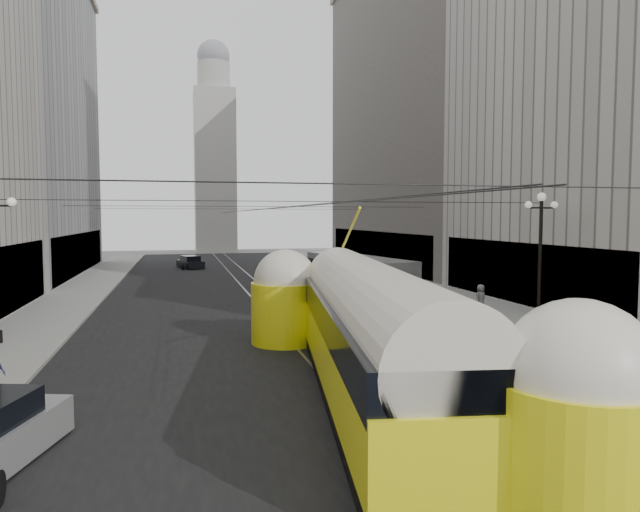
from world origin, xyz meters
TOP-DOWN VIEW (x-y plane):
  - road at (0.00, 32.50)m, footprint 20.00×85.00m
  - sidewalk_left at (-12.00, 36.00)m, footprint 4.00×72.00m
  - sidewalk_right at (12.00, 36.00)m, footprint 4.00×72.00m
  - rail_left at (-0.75, 32.50)m, footprint 0.12×85.00m
  - rail_right at (0.75, 32.50)m, footprint 0.12×85.00m
  - building_left_far at (-19.99, 48.00)m, footprint 12.60×28.60m
  - building_right_far at (20.00, 48.00)m, footprint 12.60×32.60m
  - distant_tower at (0.00, 80.00)m, footprint 6.00×6.00m
  - lamppost_right_mid at (12.60, 18.00)m, footprint 1.86×0.44m
  - catenary at (0.12, 31.49)m, footprint 25.00×72.00m
  - streetcar at (0.14, 8.27)m, footprint 5.15×18.09m
  - city_bus at (5.63, 26.83)m, footprint 4.16×11.32m
  - sedan_white_far at (5.23, 41.02)m, footprint 3.73×5.11m
  - sedan_dark_far at (-4.27, 52.15)m, footprint 2.84×4.43m
  - pedestrian_sidewalk_right at (10.51, 20.14)m, footprint 0.84×0.69m

SIDE VIEW (x-z plane):
  - road at x=0.00m, z-range -0.01..0.01m
  - rail_left at x=-0.75m, z-range -0.02..0.02m
  - rail_right at x=0.75m, z-range -0.02..0.02m
  - sidewalk_left at x=-12.00m, z-range 0.00..0.15m
  - sidewalk_right at x=12.00m, z-range 0.00..0.15m
  - sedan_dark_far at x=-4.27m, z-range -0.06..1.24m
  - sedan_white_far at x=5.23m, z-range -0.07..1.42m
  - pedestrian_sidewalk_right at x=10.51m, z-range 0.15..1.64m
  - city_bus at x=5.63m, z-range 0.13..2.93m
  - streetcar at x=0.14m, z-range -0.05..3.96m
  - lamppost_right_mid at x=12.60m, z-range 0.56..6.93m
  - catenary at x=0.12m, z-range 5.77..6.00m
  - building_left_far at x=-19.99m, z-range 0.01..28.61m
  - distant_tower at x=0.00m, z-range -0.71..30.65m
  - building_right_far at x=20.00m, z-range 0.01..32.61m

